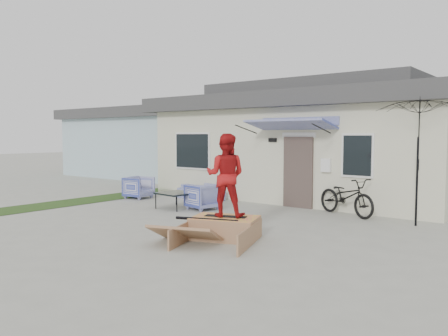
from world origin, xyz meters
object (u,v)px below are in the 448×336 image
Objects in this scene: bicycle at (346,192)px; patio_umbrella at (418,152)px; armchair_right at (203,195)px; skate_ramp at (225,228)px; skater at (226,173)px; loveseat at (201,189)px; armchair_left at (139,186)px; skateboard at (226,216)px; coffee_table at (176,200)px.

bicycle is 0.89× the size of patio_umbrella.
skate_ramp is (2.79, -2.52, -0.19)m from armchair_right.
bicycle is 1.14× the size of skater.
armchair_left is (-1.79, -1.16, 0.08)m from loveseat.
armchair_left is at bearing 38.70° from loveseat.
loveseat is 2.06× the size of armchair_right.
armchair_right is at bearing -166.72° from patio_umbrella.
armchair_right is 0.37× the size of patio_umbrella.
skater reaches higher than skateboard.
loveseat is at bearing -68.86° from skater.
coffee_table reaches higher than skate_ramp.
skateboard is (-0.90, -4.10, -0.15)m from bicycle.
skateboard is (3.50, -2.14, 0.24)m from coffee_table.
skateboard is (6.00, -2.89, 0.06)m from armchair_left.
armchair_right is at bearing -104.77° from armchair_left.
skateboard is (-0.02, 0.04, 0.25)m from skate_ramp.
armchair_left is 0.86× the size of coffee_table.
patio_umbrella reaches higher than armchair_right.
skate_ramp is at bearing 141.53° from loveseat.
armchair_left reaches higher than skate_ramp.
loveseat is 2.06× the size of armchair_left.
patio_umbrella is at bearing 33.10° from skateboard.
skater reaches higher than loveseat.
armchair_left reaches higher than skateboard.
bicycle is at bearing -127.32° from skater.
skater is at bearing 0.00° from skateboard.
armchair_right reaches higher than skate_ramp.
armchair_right is at bearing 117.44° from skateboard.
loveseat is 5.84m from skateboard.
skater is at bearing -169.53° from bicycle.
bicycle reaches higher than armchair_left.
loveseat is at bearing 110.42° from coffee_table.
armchair_left is at bearing -50.65° from skater.
coffee_table is 0.49× the size of bicycle.
coffee_table is 0.43× the size of patio_umbrella.
bicycle is 4.26m from skater.
coffee_table is (2.50, -0.75, -0.17)m from armchair_left.
loveseat is 5.93m from skater.
patio_umbrella is at bearing 115.13° from armchair_right.
skate_ramp is 2.03× the size of skateboard.
skate_ramp is 1.03× the size of skater.
skater reaches higher than patio_umbrella.
armchair_left is at bearing 134.21° from skate_ramp.
bicycle reaches higher than skate_ramp.
bicycle is 2.23× the size of skateboard.
loveseat is at bearing -64.49° from armchair_left.
patio_umbrella is 4.86m from skateboard.
armchair_right is 0.48× the size of skater.
skateboard is (4.21, -4.05, 0.14)m from loveseat.
armchair_right is 3.72m from skateboard.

